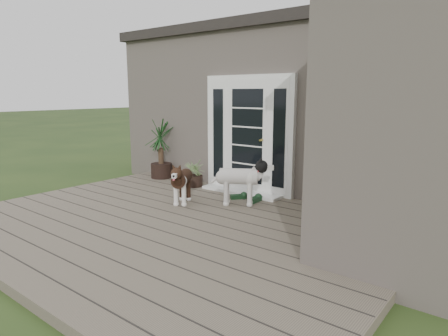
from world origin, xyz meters
The scene contains 16 objects.
deck centered at (0.00, 0.40, 0.06)m, with size 6.20×4.60×0.12m, color #6B5B4C.
house_main centered at (0.00, 4.65, 1.55)m, with size 7.40×4.00×3.10m, color #665E54.
roof_main centered at (0.00, 4.65, 3.20)m, with size 7.60×4.20×0.20m, color #2D2826.
house_wing centered at (2.90, 1.50, 1.55)m, with size 1.60×2.40×3.10m, color #665E54.
door_unit centered at (-0.20, 2.60, 1.19)m, with size 1.90×0.14×2.15m, color white.
door_step centered at (-0.20, 2.40, 0.14)m, with size 1.60×0.40×0.05m, color white.
brindle_dog centered at (-0.58, 1.23, 0.43)m, with size 0.32×0.75×0.62m, color #341E13, non-canonical shape.
white_dog centered at (0.22, 1.73, 0.47)m, with size 0.36×0.84×0.70m, color white, non-canonical shape.
spider_plant centered at (-1.25, 2.25, 0.41)m, with size 0.55×0.55×0.59m, color #8BAB69, non-canonical shape.
yucca centered at (-2.36, 2.40, 0.74)m, with size 0.86×0.86×1.24m, color #113419, non-canonical shape.
herb_a centered at (1.47, 2.37, 0.43)m, with size 0.49×0.49×0.62m, color #275B1A.
herb_b centered at (1.73, 2.16, 0.44)m, with size 0.43×0.43×0.64m, color #22631C.
herb_c centered at (1.77, 2.22, 0.39)m, with size 0.34×0.34×0.53m, color #1F5317.
sapling centered at (2.24, 1.58, 1.01)m, with size 0.52×0.52×1.78m, color #2C5E1B, non-canonical shape.
clog_left centered at (0.34, 2.06, 0.17)m, with size 0.16×0.34×0.10m, color black, non-canonical shape.
clog_right centered at (0.00, 2.04, 0.17)m, with size 0.15×0.32×0.10m, color black, non-canonical shape.
Camera 1 is at (3.94, -3.36, 1.95)m, focal length 31.56 mm.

